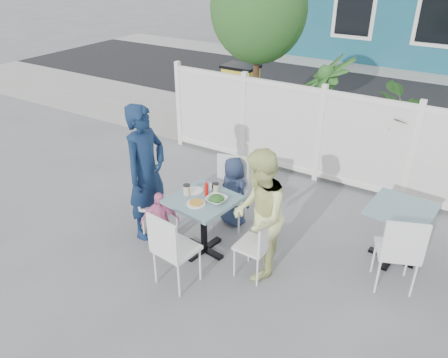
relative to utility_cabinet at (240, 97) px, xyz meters
The scene contains 28 objects.
ground 4.68m from the utility_cabinet, 59.64° to the right, with size 80.00×80.00×0.00m, color slate.
near_sidewalk 2.44m from the utility_cabinet, ahead, with size 24.00×2.60×0.01m, color gray.
street 4.26m from the utility_cabinet, 56.20° to the left, with size 24.00×5.00×0.01m, color black.
far_sidewalk 7.03m from the utility_cabinet, 70.46° to the left, with size 24.00×1.60×0.01m, color gray.
fence_back 2.92m from the utility_cabinet, 33.22° to the right, with size 5.86×0.08×1.60m.
tree 2.20m from the utility_cabinet, 43.30° to the right, with size 1.80×1.62×3.59m.
utility_cabinet is the anchor object (origin of this frame).
potted_shrub_a 2.45m from the utility_cabinet, 21.80° to the right, with size 1.11×1.11×1.98m, color #234D1F.
potted_shrub_b 4.01m from the utility_cabinet, 14.45° to the right, with size 1.52×1.32×1.69m, color #234D1F.
main_table 4.70m from the utility_cabinet, 65.72° to the right, with size 0.87×0.87×0.81m.
spare_table 5.17m from the utility_cabinet, 37.57° to the right, with size 0.80×0.80×0.78m.
chair_left 4.42m from the utility_cabinet, 75.72° to the right, with size 0.55×0.56×0.97m.
chair_right 5.16m from the utility_cabinet, 57.49° to the right, with size 0.40×0.41×0.88m.
chair_back 3.95m from the utility_cabinet, 61.98° to the right, with size 0.56×0.55×1.01m.
chair_near 5.41m from the utility_cabinet, 68.42° to the right, with size 0.50×0.49×1.00m.
chair_spare 5.63m from the utility_cabinet, 41.36° to the right, with size 0.59×0.58×1.01m.
man 4.45m from the utility_cabinet, 76.42° to the right, with size 0.69×0.45×1.89m, color #112445.
woman 5.06m from the utility_cabinet, 57.61° to the right, with size 0.80×0.62×1.64m, color #D1E242.
boy 3.99m from the utility_cabinet, 61.33° to the right, with size 0.51×0.33×1.04m, color #222F4D.
toddler 4.77m from the utility_cabinet, 72.67° to the right, with size 0.50×0.21×0.86m, color pink.
plate_main 4.85m from the utility_cabinet, 66.43° to the right, with size 0.23×0.23×0.01m, color white.
plate_side 4.54m from the utility_cabinet, 67.42° to the right, with size 0.21×0.21×0.01m, color white.
salad_bowl 4.77m from the utility_cabinet, 63.60° to the right, with size 0.25×0.25×0.06m, color white.
coffee_cup_a 4.64m from the utility_cabinet, 68.42° to the right, with size 0.09×0.09×0.13m, color beige.
coffee_cup_b 4.52m from the utility_cabinet, 63.98° to the right, with size 0.07×0.07×0.11m, color beige.
ketchup_bottle 4.64m from the utility_cabinet, 65.32° to the right, with size 0.05×0.05×0.17m, color red.
salt_shaker 4.45m from the utility_cabinet, 64.97° to the right, with size 0.03×0.03×0.07m, color white.
pepper_shaker 4.43m from the utility_cabinet, 64.65° to the right, with size 0.03×0.03×0.08m, color black.
Camera 1 is at (2.29, -4.13, 3.62)m, focal length 35.00 mm.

